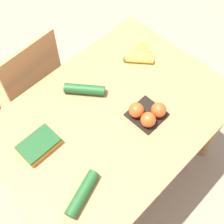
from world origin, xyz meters
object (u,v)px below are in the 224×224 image
(cucumber_far, at_px, (82,194))
(carrot_bag, at_px, (39,145))
(banana_bunch, at_px, (137,55))
(tomato_pack, at_px, (148,113))
(chair, at_px, (28,85))
(cucumber_near, at_px, (84,90))

(cucumber_far, bearing_deg, carrot_bag, 87.50)
(banana_bunch, xyz_separation_m, cucumber_far, (-0.77, -0.38, 0.01))
(tomato_pack, bearing_deg, chair, 105.57)
(carrot_bag, distance_m, cucumber_near, 0.38)
(banana_bunch, distance_m, tomato_pack, 0.41)
(carrot_bag, height_order, cucumber_near, cucumber_near)
(tomato_pack, relative_size, cucumber_far, 0.76)
(chair, xyz_separation_m, carrot_bag, (-0.27, -0.54, 0.28))
(chair, xyz_separation_m, tomato_pack, (0.22, -0.80, 0.30))
(carrot_bag, bearing_deg, tomato_pack, -28.06)
(carrot_bag, relative_size, cucumber_near, 0.91)
(cucumber_near, bearing_deg, carrot_bag, -167.45)
(banana_bunch, height_order, cucumber_near, cucumber_near)
(chair, xyz_separation_m, banana_bunch, (0.49, -0.49, 0.28))
(chair, relative_size, cucumber_near, 4.51)
(cucumber_far, bearing_deg, chair, 71.93)
(tomato_pack, distance_m, cucumber_far, 0.51)
(carrot_bag, bearing_deg, cucumber_near, 12.55)
(carrot_bag, distance_m, cucumber_far, 0.32)
(carrot_bag, bearing_deg, chair, 63.58)
(chair, height_order, banana_bunch, chair)
(carrot_bag, bearing_deg, cucumber_far, -92.50)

